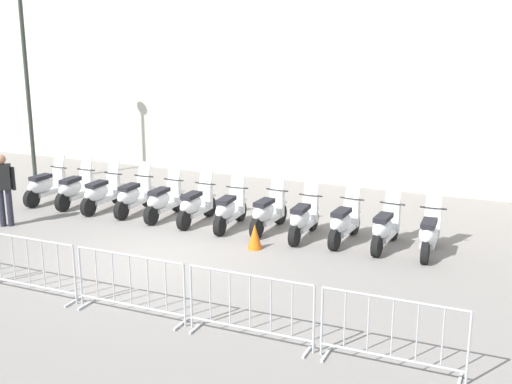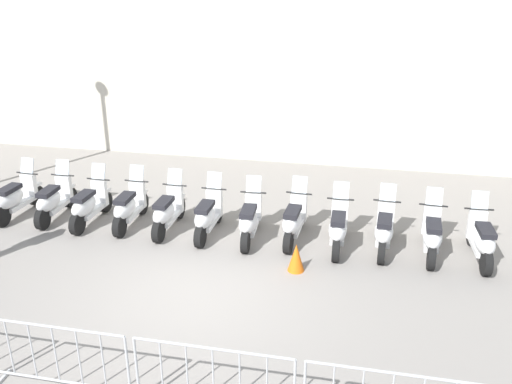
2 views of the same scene
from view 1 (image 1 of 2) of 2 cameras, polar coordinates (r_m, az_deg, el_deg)
name	(u,v)px [view 1 (image 1 of 2)]	position (r m, az deg, el deg)	size (l,w,h in m)	color
ground_plane	(161,257)	(13.61, -8.39, -5.64)	(120.00, 120.00, 0.00)	gray
motorcycle_0	(46,186)	(18.26, -17.97, 0.48)	(0.68, 1.71, 1.24)	black
motorcycle_1	(75,189)	(17.71, -15.62, 0.23)	(0.58, 1.73, 1.24)	black
motorcycle_2	(102,194)	(17.09, -13.42, -0.13)	(0.65, 1.72, 1.24)	black
motorcycle_3	(133,197)	(16.62, -10.73, -0.40)	(0.61, 1.72, 1.24)	black
motorcycle_4	(163,201)	(16.08, -8.16, -0.79)	(0.63, 1.72, 1.24)	black
motorcycle_5	(195,205)	(15.60, -5.37, -1.18)	(0.63, 1.72, 1.24)	black
motorcycle_6	(229,210)	(15.15, -2.39, -1.60)	(0.56, 1.73, 1.24)	black
motorcycle_7	(267,213)	(14.93, 1.00, -1.84)	(0.68, 1.71, 1.24)	black
motorcycle_8	(303,219)	(14.48, 4.15, -2.39)	(0.61, 1.72, 1.24)	black
motorcycle_9	(344,223)	(14.30, 7.71, -2.71)	(0.68, 1.71, 1.24)	black
motorcycle_10	(385,228)	(14.05, 11.26, -3.16)	(0.68, 1.71, 1.24)	black
motorcycle_11	(429,234)	(13.89, 14.97, -3.60)	(0.57, 1.73, 1.24)	black
barrier_segment_2	(29,267)	(12.14, -19.35, -6.21)	(2.03, 0.70, 1.07)	#B2B5B7
barrier_segment_3	(131,286)	(10.86, -10.96, -8.09)	(2.03, 0.70, 1.07)	#B2B5B7
barrier_segment_4	(250,308)	(9.88, -0.52, -10.17)	(2.03, 0.70, 1.07)	#B2B5B7
barrier_segment_5	(392,335)	(9.29, 11.87, -12.18)	(2.03, 0.70, 1.07)	#B2B5B7
street_lamp	(26,67)	(20.41, -19.58, 10.29)	(0.36, 0.36, 5.71)	#2D332D
officer_near_row_end	(4,186)	(16.33, -21.30, 0.50)	(0.51, 0.35, 1.73)	#23232D
traffic_cone	(255,236)	(13.84, -0.11, -3.93)	(0.32, 0.32, 0.55)	orange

